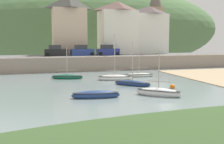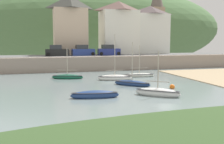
{
  "view_description": "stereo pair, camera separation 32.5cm",
  "coord_description": "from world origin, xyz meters",
  "px_view_note": "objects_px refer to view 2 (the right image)",
  "views": [
    {
      "loc": [
        -14.63,
        -27.24,
        5.13
      ],
      "look_at": [
        -5.57,
        4.11,
        1.23
      ],
      "focal_mm": 42.43,
      "sensor_mm": 36.0,
      "label": 1
    },
    {
      "loc": [
        -14.32,
        -27.33,
        5.13
      ],
      "look_at": [
        -5.57,
        4.11,
        1.23
      ],
      "focal_mm": 42.43,
      "sensor_mm": 36.0,
      "label": 2
    }
  ],
  "objects_px": {
    "parked_car_by_wall": "(83,51)",
    "mooring_buoy": "(172,87)",
    "waterfront_building_right": "(150,29)",
    "parked_car_near_slipway": "(57,51)",
    "sailboat_tall_mast": "(139,75)",
    "sailboat_nearest_shore": "(95,95)",
    "waterfront_building_left": "(70,25)",
    "rowboat_small_beached": "(158,93)",
    "motorboat_with_cabin": "(67,77)",
    "sailboat_blue_trim": "(115,78)",
    "waterfront_building_centre": "(119,27)",
    "church_with_spire": "(157,17)",
    "fishing_boat_green": "(132,83)",
    "parked_car_end_of_row": "(109,51)"
  },
  "relations": [
    {
      "from": "waterfront_building_right",
      "to": "sailboat_blue_trim",
      "type": "distance_m",
      "value": 24.92
    },
    {
      "from": "sailboat_blue_trim",
      "to": "parked_car_near_slipway",
      "type": "distance_m",
      "value": 16.71
    },
    {
      "from": "parked_car_by_wall",
      "to": "motorboat_with_cabin",
      "type": "bearing_deg",
      "value": -111.46
    },
    {
      "from": "sailboat_blue_trim",
      "to": "parked_car_near_slipway",
      "type": "height_order",
      "value": "sailboat_blue_trim"
    },
    {
      "from": "waterfront_building_right",
      "to": "mooring_buoy",
      "type": "xyz_separation_m",
      "value": [
        -9.24,
        -27.25,
        -7.28
      ]
    },
    {
      "from": "fishing_boat_green",
      "to": "mooring_buoy",
      "type": "height_order",
      "value": "fishing_boat_green"
    },
    {
      "from": "rowboat_small_beached",
      "to": "parked_car_end_of_row",
      "type": "height_order",
      "value": "parked_car_end_of_row"
    },
    {
      "from": "parked_car_near_slipway",
      "to": "parked_car_end_of_row",
      "type": "height_order",
      "value": "same"
    },
    {
      "from": "waterfront_building_centre",
      "to": "motorboat_with_cabin",
      "type": "xyz_separation_m",
      "value": [
        -12.33,
        -16.84,
        -7.56
      ]
    },
    {
      "from": "waterfront_building_right",
      "to": "parked_car_near_slipway",
      "type": "xyz_separation_m",
      "value": [
        -19.79,
        -4.5,
        -4.24
      ]
    },
    {
      "from": "rowboat_small_beached",
      "to": "parked_car_by_wall",
      "type": "height_order",
      "value": "parked_car_by_wall"
    },
    {
      "from": "parked_car_by_wall",
      "to": "sailboat_nearest_shore",
      "type": "bearing_deg",
      "value": -99.8
    },
    {
      "from": "waterfront_building_centre",
      "to": "sailboat_nearest_shore",
      "type": "relative_size",
      "value": 2.38
    },
    {
      "from": "mooring_buoy",
      "to": "waterfront_building_centre",
      "type": "bearing_deg",
      "value": 85.29
    },
    {
      "from": "waterfront_building_centre",
      "to": "sailboat_blue_trim",
      "type": "xyz_separation_m",
      "value": [
        -6.49,
        -19.7,
        -7.51
      ]
    },
    {
      "from": "waterfront_building_left",
      "to": "sailboat_blue_trim",
      "type": "height_order",
      "value": "waterfront_building_left"
    },
    {
      "from": "church_with_spire",
      "to": "parked_car_near_slipway",
      "type": "xyz_separation_m",
      "value": [
        -23.13,
        -8.5,
        -7.34
      ]
    },
    {
      "from": "waterfront_building_left",
      "to": "church_with_spire",
      "type": "bearing_deg",
      "value": 11.2
    },
    {
      "from": "church_with_spire",
      "to": "rowboat_small_beached",
      "type": "height_order",
      "value": "church_with_spire"
    },
    {
      "from": "parked_car_by_wall",
      "to": "mooring_buoy",
      "type": "bearing_deg",
      "value": -78.25
    },
    {
      "from": "waterfront_building_left",
      "to": "mooring_buoy",
      "type": "height_order",
      "value": "waterfront_building_left"
    },
    {
      "from": "parked_car_end_of_row",
      "to": "mooring_buoy",
      "type": "xyz_separation_m",
      "value": [
        1.05,
        -22.75,
        -3.03
      ]
    },
    {
      "from": "rowboat_small_beached",
      "to": "sailboat_tall_mast",
      "type": "relative_size",
      "value": 0.95
    },
    {
      "from": "motorboat_with_cabin",
      "to": "sailboat_nearest_shore",
      "type": "distance_m",
      "value": 12.82
    },
    {
      "from": "sailboat_tall_mast",
      "to": "sailboat_nearest_shore",
      "type": "bearing_deg",
      "value": -121.79
    },
    {
      "from": "motorboat_with_cabin",
      "to": "fishing_boat_green",
      "type": "distance_m",
      "value": 9.92
    },
    {
      "from": "sailboat_blue_trim",
      "to": "sailboat_nearest_shore",
      "type": "xyz_separation_m",
      "value": [
        -4.74,
        -9.91,
        -0.03
      ]
    },
    {
      "from": "rowboat_small_beached",
      "to": "parked_car_near_slipway",
      "type": "distance_m",
      "value": 27.05
    },
    {
      "from": "sailboat_nearest_shore",
      "to": "mooring_buoy",
      "type": "xyz_separation_m",
      "value": [
        8.99,
        2.37,
        -0.09
      ]
    },
    {
      "from": "church_with_spire",
      "to": "fishing_boat_green",
      "type": "distance_m",
      "value": 34.12
    },
    {
      "from": "waterfront_building_centre",
      "to": "parked_car_end_of_row",
      "type": "distance_m",
      "value": 7.23
    },
    {
      "from": "waterfront_building_right",
      "to": "parked_car_by_wall",
      "type": "height_order",
      "value": "waterfront_building_right"
    },
    {
      "from": "waterfront_building_left",
      "to": "waterfront_building_centre",
      "type": "relative_size",
      "value": 1.07
    },
    {
      "from": "rowboat_small_beached",
      "to": "parked_car_by_wall",
      "type": "relative_size",
      "value": 1.04
    },
    {
      "from": "parked_car_end_of_row",
      "to": "sailboat_tall_mast",
      "type": "bearing_deg",
      "value": -85.98
    },
    {
      "from": "sailboat_nearest_shore",
      "to": "parked_car_by_wall",
      "type": "bearing_deg",
      "value": 90.32
    },
    {
      "from": "waterfront_building_centre",
      "to": "rowboat_small_beached",
      "type": "relative_size",
      "value": 2.45
    },
    {
      "from": "waterfront_building_left",
      "to": "parked_car_near_slipway",
      "type": "relative_size",
      "value": 2.68
    },
    {
      "from": "sailboat_tall_mast",
      "to": "sailboat_blue_trim",
      "type": "bearing_deg",
      "value": -149.98
    },
    {
      "from": "waterfront_building_centre",
      "to": "parked_car_near_slipway",
      "type": "height_order",
      "value": "waterfront_building_centre"
    },
    {
      "from": "church_with_spire",
      "to": "mooring_buoy",
      "type": "height_order",
      "value": "church_with_spire"
    },
    {
      "from": "sailboat_blue_trim",
      "to": "mooring_buoy",
      "type": "relative_size",
      "value": 10.91
    },
    {
      "from": "waterfront_building_centre",
      "to": "waterfront_building_right",
      "type": "xyz_separation_m",
      "value": [
        6.99,
        0.0,
        -0.36
      ]
    },
    {
      "from": "church_with_spire",
      "to": "fishing_boat_green",
      "type": "xyz_separation_m",
      "value": [
        -16.09,
        -28.27,
        -10.29
      ]
    },
    {
      "from": "sailboat_blue_trim",
      "to": "sailboat_tall_mast",
      "type": "relative_size",
      "value": 1.34
    },
    {
      "from": "sailboat_tall_mast",
      "to": "parked_car_end_of_row",
      "type": "relative_size",
      "value": 1.12
    },
    {
      "from": "waterfront_building_right",
      "to": "sailboat_blue_trim",
      "type": "relative_size",
      "value": 1.61
    },
    {
      "from": "sailboat_nearest_shore",
      "to": "parked_car_by_wall",
      "type": "height_order",
      "value": "parked_car_by_wall"
    },
    {
      "from": "rowboat_small_beached",
      "to": "sailboat_nearest_shore",
      "type": "relative_size",
      "value": 0.97
    },
    {
      "from": "rowboat_small_beached",
      "to": "parked_car_near_slipway",
      "type": "bearing_deg",
      "value": 145.61
    }
  ]
}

